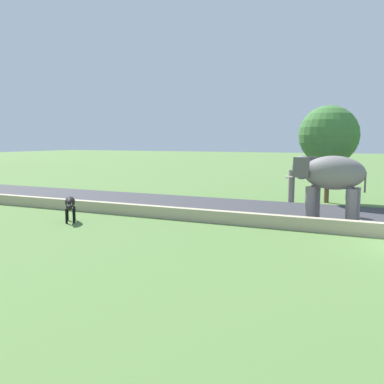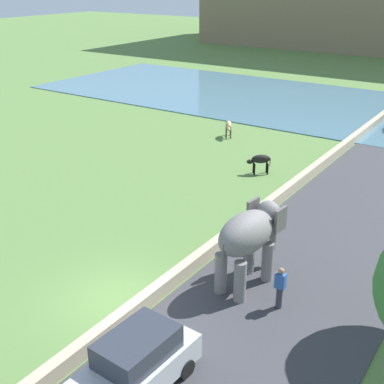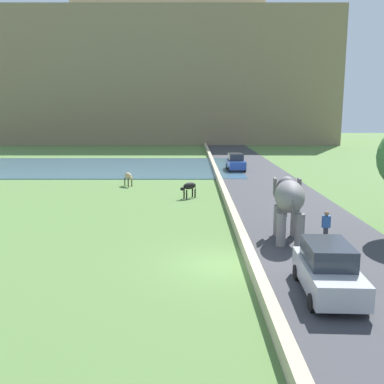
{
  "view_description": "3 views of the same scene",
  "coord_description": "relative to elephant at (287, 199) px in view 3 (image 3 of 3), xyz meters",
  "views": [
    {
      "loc": [
        -16.08,
        1.07,
        3.66
      ],
      "look_at": [
        1.16,
        9.09,
        1.33
      ],
      "focal_mm": 39.53,
      "sensor_mm": 36.0,
      "label": 1
    },
    {
      "loc": [
        10.75,
        -10.97,
        10.63
      ],
      "look_at": [
        -1.14,
        6.55,
        1.53
      ],
      "focal_mm": 47.47,
      "sensor_mm": 36.0,
      "label": 2
    },
    {
      "loc": [
        -1.2,
        -17.04,
        6.21
      ],
      "look_at": [
        -1.11,
        7.19,
        1.71
      ],
      "focal_mm": 40.85,
      "sensor_mm": 36.0,
      "label": 3
    }
  ],
  "objects": [
    {
      "name": "car_blue",
      "position": [
        -0.03,
        25.42,
        -1.14
      ],
      "size": [
        1.87,
        4.04,
        1.8
      ],
      "color": "#2D4CA8",
      "rests_on": "ground"
    },
    {
      "name": "fort_on_hill",
      "position": [
        -9.35,
        73.6,
        25.73
      ],
      "size": [
        38.29,
        8.0,
        7.04
      ],
      "color": "tan",
      "rests_on": "hill_distant"
    },
    {
      "name": "barrier_wall",
      "position": [
        -2.25,
        14.54,
        -1.76
      ],
      "size": [
        0.4,
        110.0,
        0.55
      ],
      "primitive_type": "cube",
      "color": "tan",
      "rests_on": "ground"
    },
    {
      "name": "cow_tan",
      "position": [
        -9.99,
        15.65,
        -1.2
      ],
      "size": [
        1.01,
        1.36,
        1.15
      ],
      "color": "tan",
      "rests_on": "ground"
    },
    {
      "name": "ground_plane",
      "position": [
        -3.45,
        -3.46,
        -2.04
      ],
      "size": [
        220.0,
        220.0,
        0.0
      ],
      "primitive_type": "plane",
      "color": "#567A3D"
    },
    {
      "name": "elephant",
      "position": [
        0.0,
        0.0,
        0.0
      ],
      "size": [
        1.69,
        3.54,
        2.99
      ],
      "color": "slate",
      "rests_on": "ground"
    },
    {
      "name": "road_surface",
      "position": [
        1.55,
        16.54,
        -2.01
      ],
      "size": [
        7.0,
        120.0,
        0.06
      ],
      "primitive_type": "cube",
      "color": "#38383D",
      "rests_on": "ground"
    },
    {
      "name": "cow_black",
      "position": [
        -4.87,
        10.47,
        -1.2
      ],
      "size": [
        1.3,
        1.12,
        1.15
      ],
      "color": "black",
      "rests_on": "ground"
    },
    {
      "name": "hill_distant",
      "position": [
        -9.45,
        73.6,
        10.31
      ],
      "size": [
        64.0,
        28.0,
        24.69
      ],
      "primitive_type": "cube",
      "color": "#897556",
      "rests_on": "ground"
    },
    {
      "name": "person_beside_elephant",
      "position": [
        1.62,
        -0.75,
        -1.16
      ],
      "size": [
        0.36,
        0.22,
        1.63
      ],
      "color": "#33333D",
      "rests_on": "ground"
    },
    {
      "name": "lake",
      "position": [
        -17.45,
        28.15,
        -2.0
      ],
      "size": [
        36.0,
        18.0,
        0.08
      ],
      "primitive_type": "cube",
      "color": "slate",
      "rests_on": "ground"
    },
    {
      "name": "car_silver",
      "position": [
        -0.02,
        -6.41,
        -1.14
      ],
      "size": [
        1.95,
        4.08,
        1.8
      ],
      "color": "#B7B7BC",
      "rests_on": "ground"
    }
  ]
}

